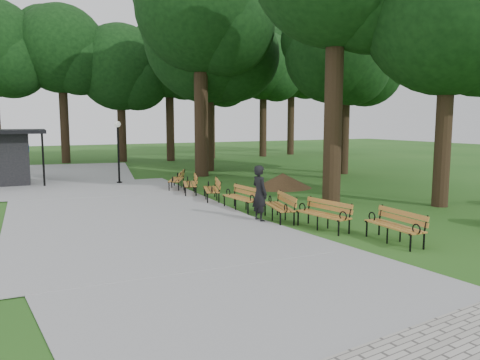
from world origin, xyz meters
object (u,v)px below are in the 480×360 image
dirt_mound (283,181)px  person (260,193)px  bench_1 (323,215)px  lawn_tree_1 (333,55)px  lawn_tree_2 (200,8)px  lawn_tree_4 (207,40)px  bench_2 (279,207)px  bench_3 (241,198)px  lamp_post (118,139)px  lawn_tree_5 (347,57)px  bench_5 (190,184)px  bench_6 (176,180)px  bench_4 (211,190)px  lawn_tree_3 (450,9)px  bench_0 (394,226)px

dirt_mound → person: bearing=-127.4°
bench_1 → lawn_tree_1: 14.16m
lawn_tree_2 → lawn_tree_4: 3.14m
bench_2 → bench_3: size_ratio=1.00×
lamp_post → lawn_tree_5: 14.00m
lamp_post → lawn_tree_2: (5.02, 1.23, 7.12)m
bench_5 → lawn_tree_1: lawn_tree_1 is taller
lawn_tree_2 → bench_5: bearing=-116.4°
bench_6 → lawn_tree_1: size_ratio=0.20×
dirt_mound → lawn_tree_4: size_ratio=0.20×
bench_1 → lawn_tree_4: bearing=159.2°
bench_4 → lawn_tree_4: (4.22, 10.44, 7.71)m
dirt_mound → bench_4: bearing=-159.5°
lamp_post → bench_3: bearing=-75.4°
person → bench_3: bearing=-13.9°
dirt_mound → lawn_tree_2: bearing=104.4°
person → bench_4: (0.16, 4.31, -0.46)m
bench_4 → lawn_tree_3: bearing=73.1°
lawn_tree_2 → lawn_tree_5: 8.93m
lawn_tree_2 → lawn_tree_3: (4.43, -12.97, -2.23)m
bench_3 → lawn_tree_5: bearing=120.3°
bench_3 → person: bearing=-13.6°
bench_2 → lawn_tree_1: lawn_tree_1 is taller
bench_4 → lawn_tree_4: bearing=175.9°
bench_4 → lamp_post: bearing=-143.6°
bench_0 → bench_6: 12.05m
lamp_post → lawn_tree_3: 15.84m
lawn_tree_2 → person: bearing=-103.4°
bench_1 → bench_3: bearing=-177.0°
lawn_tree_1 → lawn_tree_3: (-1.67, -8.83, 0.46)m
bench_0 → lawn_tree_2: 18.50m
bench_6 → lawn_tree_3: size_ratio=0.18×
lamp_post → dirt_mound: (6.63, -5.08, -1.93)m
lawn_tree_5 → lawn_tree_1: bearing=-145.6°
lawn_tree_2 → lawn_tree_1: bearing=-34.2°
bench_4 → bench_0: bearing=29.9°
bench_2 → bench_6: bearing=-161.9°
dirt_mound → bench_2: bearing=-122.7°
bench_2 → lawn_tree_5: lawn_tree_5 is taller
bench_3 → lawn_tree_2: bearing=160.8°
lamp_post → lawn_tree_4: size_ratio=0.26×
person → bench_0: size_ratio=0.95×
bench_3 → lawn_tree_3: size_ratio=0.18×
dirt_mound → lawn_tree_2: size_ratio=0.18×
lamp_post → bench_4: bearing=-71.5°
person → lawn_tree_1: lawn_tree_1 is taller
bench_6 → lawn_tree_3: bearing=67.3°
dirt_mound → lawn_tree_3: 9.94m
bench_6 → lawn_tree_5: lawn_tree_5 is taller
bench_1 → lawn_tree_3: bearing=90.4°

